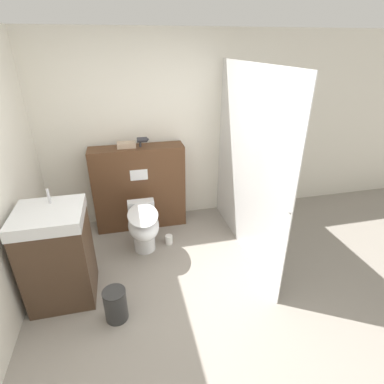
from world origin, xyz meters
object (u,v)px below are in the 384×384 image
(hair_drier, at_px, (143,140))
(waste_bin, at_px, (116,305))
(sink_vanity, at_px, (58,255))
(toilet, at_px, (144,226))

(hair_drier, relative_size, waste_bin, 0.48)
(sink_vanity, distance_m, hair_drier, 1.68)
(toilet, bearing_deg, waste_bin, -110.11)
(sink_vanity, bearing_deg, hair_drier, 50.89)
(sink_vanity, xyz_separation_m, waste_bin, (0.50, -0.42, -0.33))
(toilet, bearing_deg, sink_vanity, -147.90)
(toilet, height_order, waste_bin, toilet)
(toilet, height_order, hair_drier, hair_drier)
(sink_vanity, relative_size, waste_bin, 3.47)
(sink_vanity, relative_size, hair_drier, 7.26)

